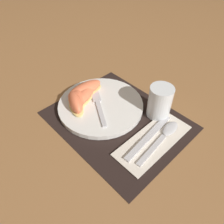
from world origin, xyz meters
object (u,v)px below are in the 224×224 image
knife (148,138)px  citrus_wedge_2 (77,100)px  spoon (166,134)px  juice_glass (159,103)px  citrus_wedge_1 (84,96)px  plate (101,105)px  citrus_wedge_0 (85,90)px  citrus_wedge_3 (75,103)px  fork (98,103)px

knife → citrus_wedge_2: 0.25m
spoon → juice_glass: bearing=142.4°
citrus_wedge_1 → plate: bearing=26.4°
plate → knife: 0.19m
citrus_wedge_0 → citrus_wedge_3: 0.07m
plate → citrus_wedge_2: (-0.05, -0.06, 0.02)m
spoon → citrus_wedge_2: (-0.27, -0.11, 0.02)m
plate → fork: (-0.01, -0.01, 0.01)m
knife → citrus_wedge_3: citrus_wedge_3 is taller
juice_glass → fork: bearing=-143.0°
plate → citrus_wedge_1: bearing=-153.6°
citrus_wedge_0 → juice_glass: bearing=27.3°
citrus_wedge_3 → citrus_wedge_1: bearing=107.6°
citrus_wedge_1 → spoon: bearing=16.2°
juice_glass → citrus_wedge_3: size_ratio=0.96×
plate → citrus_wedge_2: bearing=-131.3°
plate → juice_glass: juice_glass is taller
juice_glass → citrus_wedge_2: bearing=-140.4°
fork → citrus_wedge_2: bearing=-132.7°
spoon → fork: (-0.23, -0.06, 0.01)m
juice_glass → spoon: size_ratio=0.53×
fork → plate: bearing=56.8°
juice_glass → citrus_wedge_1: 0.24m
juice_glass → spoon: juice_glass is taller
plate → citrus_wedge_0: size_ratio=2.04×
citrus_wedge_0 → citrus_wedge_1: size_ratio=1.01×
citrus_wedge_0 → knife: bearing=2.7°
knife → fork: size_ratio=1.25×
knife → fork: fork is taller
citrus_wedge_3 → knife: bearing=18.4°
citrus_wedge_1 → juice_glass: bearing=33.6°
fork → spoon: bearing=15.4°
citrus_wedge_2 → citrus_wedge_3: bearing=-56.3°
citrus_wedge_1 → citrus_wedge_2: 0.03m
knife → citrus_wedge_0: bearing=-177.3°
citrus_wedge_1 → citrus_wedge_2: size_ratio=1.20×
fork → citrus_wedge_1: bearing=-159.8°
spoon → citrus_wedge_2: size_ratio=1.75×
juice_glass → citrus_wedge_0: (-0.22, -0.12, -0.01)m
plate → citrus_wedge_3: 0.09m
plate → spoon: bearing=13.5°
juice_glass → citrus_wedge_2: size_ratio=0.93×
fork → citrus_wedge_2: citrus_wedge_2 is taller
plate → citrus_wedge_0: bearing=-174.2°
spoon → citrus_wedge_1: 0.29m
citrus_wedge_3 → spoon: bearing=25.7°
juice_glass → citrus_wedge_1: size_ratio=0.77×
spoon → knife: bearing=-119.8°
citrus_wedge_3 → juice_glass: bearing=43.6°
knife → citrus_wedge_2: size_ratio=1.88×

